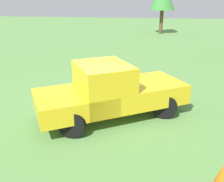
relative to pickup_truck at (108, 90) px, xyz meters
The scene contains 3 objects.
ground_plane 1.40m from the pickup_truck, 58.75° to the right, with size 80.00×80.00×0.00m, color #5B8C47.
pickup_truck is the anchor object (origin of this frame).
traffic_cone 4.07m from the pickup_truck, 135.95° to the left, with size 0.32×0.32×0.55m, color orange.
Camera 1 is at (-1.78, 8.17, 3.75)m, focal length 39.69 mm.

